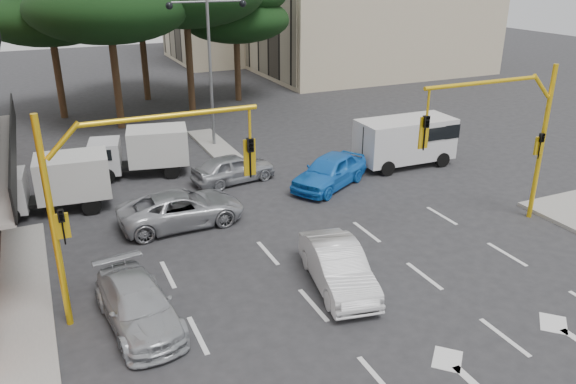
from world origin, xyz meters
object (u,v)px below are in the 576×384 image
at_px(van_white, 405,142).
at_px(car_silver_cross_b, 233,168).
at_px(car_blue_compact, 330,171).
at_px(box_truck_b, 141,152).
at_px(car_silver_cross_a, 182,209).
at_px(box_truck_a, 52,185).
at_px(signal_mast_right, 509,127).
at_px(signal_mast_left, 120,185).
at_px(car_silver_wagon, 138,305).
at_px(car_white_hatch, 338,267).
at_px(street_lamp_center, 209,45).

bearing_deg(van_white, car_silver_cross_b, -97.26).
bearing_deg(car_blue_compact, box_truck_b, -154.19).
relative_size(car_silver_cross_a, box_truck_a, 1.03).
height_order(signal_mast_right, signal_mast_left, same).
xyz_separation_m(car_silver_cross_b, box_truck_a, (-7.68, -0.14, 0.48)).
bearing_deg(car_silver_wagon, car_white_hatch, -10.98).
bearing_deg(car_white_hatch, box_truck_b, 116.63).
distance_m(signal_mast_left, car_white_hatch, 6.90).
bearing_deg(signal_mast_left, car_white_hatch, -12.84).
xyz_separation_m(signal_mast_left, car_silver_wagon, (-0.02, -0.81, -3.27)).
relative_size(signal_mast_left, car_white_hatch, 1.44).
relative_size(car_silver_cross_b, box_truck_a, 0.83).
bearing_deg(car_silver_wagon, box_truck_b, 72.93).
height_order(signal_mast_right, box_truck_b, signal_mast_right).
distance_m(car_blue_compact, van_white, 4.89).
distance_m(signal_mast_right, car_silver_cross_b, 11.85).
bearing_deg(car_white_hatch, signal_mast_left, 177.77).
height_order(car_white_hatch, box_truck_a, box_truck_a).
height_order(box_truck_a, box_truck_b, box_truck_a).
relative_size(car_silver_wagon, car_silver_cross_b, 1.10).
height_order(signal_mast_left, car_silver_cross_a, signal_mast_left).
distance_m(signal_mast_left, box_truck_b, 11.73).
bearing_deg(car_silver_cross_a, signal_mast_left, 150.21).
relative_size(car_white_hatch, car_blue_compact, 0.96).
relative_size(signal_mast_right, street_lamp_center, 0.77).
bearing_deg(street_lamp_center, car_silver_cross_b, -98.18).
distance_m(car_silver_wagon, van_white, 16.60).
relative_size(car_blue_compact, car_silver_cross_b, 1.13).
bearing_deg(car_silver_cross_b, street_lamp_center, -15.90).
relative_size(signal_mast_left, van_white, 1.26).
height_order(street_lamp_center, car_silver_wagon, street_lamp_center).
bearing_deg(car_white_hatch, car_silver_wagon, -174.58).
height_order(car_silver_cross_b, box_truck_b, box_truck_b).
bearing_deg(street_lamp_center, car_silver_wagon, -114.73).
relative_size(car_white_hatch, box_truck_a, 0.90).
distance_m(car_white_hatch, van_white, 12.11).
xyz_separation_m(van_white, box_truck_b, (-12.11, 3.91, -0.07)).
distance_m(signal_mast_right, street_lamp_center, 15.65).
xyz_separation_m(signal_mast_right, car_blue_compact, (-3.88, 6.16, -3.14)).
bearing_deg(car_blue_compact, box_truck_a, -130.99).
distance_m(street_lamp_center, car_silver_cross_b, 7.33).
relative_size(street_lamp_center, car_silver_wagon, 1.83).
bearing_deg(van_white, car_silver_cross_a, -78.07).
relative_size(car_silver_cross_a, van_white, 1.00).
xyz_separation_m(car_blue_compact, box_truck_a, (-11.39, 2.20, 0.40)).
distance_m(signal_mast_right, car_silver_cross_a, 12.41).
height_order(car_blue_compact, car_silver_wagon, car_blue_compact).
bearing_deg(car_white_hatch, signal_mast_right, 20.67).
height_order(signal_mast_right, car_silver_wagon, signal_mast_right).
bearing_deg(box_truck_a, box_truck_b, -50.44).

